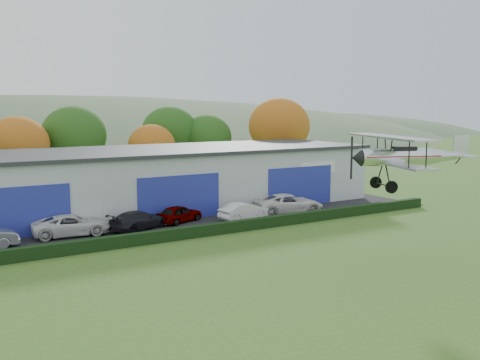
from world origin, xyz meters
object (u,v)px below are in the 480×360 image
car_4 (179,214)px  car_6 (289,204)px  biplane (405,155)px  car_2 (72,225)px  car_5 (244,211)px  hangar (151,179)px  car_3 (139,220)px

car_4 → car_6: car_6 is taller
biplane → car_4: bearing=127.1°
car_2 → car_5: 13.16m
car_5 → car_6: car_6 is taller
car_2 → biplane: 22.69m
hangar → biplane: biplane is taller
car_4 → biplane: bearing=175.6°
car_2 → car_5: bearing=-91.0°
car_3 → car_6: size_ratio=0.81×
hangar → car_3: bearing=-117.9°
car_6 → biplane: size_ratio=0.75×
car_3 → biplane: size_ratio=0.61×
hangar → car_5: (4.36, -8.61, -1.92)m
car_6 → car_5: bearing=106.5°
biplane → car_2: bearing=148.1°
car_5 → car_6: bearing=-93.8°
hangar → car_6: hangar is taller
hangar → car_4: (-0.47, -6.91, -1.93)m
hangar → biplane: 25.04m
car_5 → biplane: biplane is taller
hangar → biplane: size_ratio=5.19×
car_4 → biplane: (5.42, -17.36, 5.60)m
car_6 → car_2: bearing=98.5°
car_3 → car_6: bearing=-114.0°
car_2 → biplane: (13.65, -17.25, 5.54)m
car_4 → car_5: size_ratio=0.95×
car_5 → car_2: bearing=75.4°
car_2 → car_6: bearing=-88.2°
car_2 → car_4: 8.24m
car_5 → hangar: bearing=19.2°
car_5 → biplane: size_ratio=0.54×
hangar → car_2: size_ratio=7.69×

